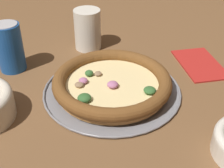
{
  "coord_description": "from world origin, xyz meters",
  "views": [
    {
      "loc": [
        0.55,
        0.2,
        0.42
      ],
      "look_at": [
        0.0,
        0.0,
        0.02
      ],
      "focal_mm": 50.0,
      "sensor_mm": 36.0,
      "label": 1
    }
  ],
  "objects_px": {
    "fork": "(217,69)",
    "beverage_can": "(10,47)",
    "pizza": "(112,83)",
    "napkin": "(200,63)",
    "drinking_cup": "(88,29)",
    "pizza_tray": "(112,91)"
  },
  "relations": [
    {
      "from": "napkin",
      "to": "pizza_tray",
      "type": "bearing_deg",
      "value": -41.62
    },
    {
      "from": "fork",
      "to": "pizza_tray",
      "type": "bearing_deg",
      "value": 95.64
    },
    {
      "from": "pizza",
      "to": "beverage_can",
      "type": "distance_m",
      "value": 0.28
    },
    {
      "from": "drinking_cup",
      "to": "fork",
      "type": "distance_m",
      "value": 0.37
    },
    {
      "from": "pizza_tray",
      "to": "fork",
      "type": "height_order",
      "value": "pizza_tray"
    },
    {
      "from": "pizza",
      "to": "fork",
      "type": "bearing_deg",
      "value": 130.05
    },
    {
      "from": "pizza_tray",
      "to": "drinking_cup",
      "type": "distance_m",
      "value": 0.24
    },
    {
      "from": "napkin",
      "to": "beverage_can",
      "type": "relative_size",
      "value": 1.56
    },
    {
      "from": "fork",
      "to": "beverage_can",
      "type": "distance_m",
      "value": 0.53
    },
    {
      "from": "fork",
      "to": "drinking_cup",
      "type": "bearing_deg",
      "value": 55.52
    },
    {
      "from": "drinking_cup",
      "to": "beverage_can",
      "type": "height_order",
      "value": "beverage_can"
    },
    {
      "from": "drinking_cup",
      "to": "beverage_can",
      "type": "bearing_deg",
      "value": -37.03
    },
    {
      "from": "pizza",
      "to": "beverage_can",
      "type": "relative_size",
      "value": 2.19
    },
    {
      "from": "pizza",
      "to": "fork",
      "type": "distance_m",
      "value": 0.29
    },
    {
      "from": "drinking_cup",
      "to": "fork",
      "type": "bearing_deg",
      "value": 89.88
    },
    {
      "from": "beverage_can",
      "to": "pizza_tray",
      "type": "bearing_deg",
      "value": 87.95
    },
    {
      "from": "pizza",
      "to": "napkin",
      "type": "xyz_separation_m",
      "value": [
        -0.2,
        0.18,
        -0.02
      ]
    },
    {
      "from": "pizza",
      "to": "drinking_cup",
      "type": "bearing_deg",
      "value": -142.76
    },
    {
      "from": "drinking_cup",
      "to": "napkin",
      "type": "distance_m",
      "value": 0.32
    },
    {
      "from": "pizza",
      "to": "pizza_tray",
      "type": "bearing_deg",
      "value": 160.51
    },
    {
      "from": "pizza_tray",
      "to": "pizza",
      "type": "xyz_separation_m",
      "value": [
        0.0,
        -0.0,
        0.02
      ]
    },
    {
      "from": "pizza_tray",
      "to": "pizza",
      "type": "distance_m",
      "value": 0.02
    }
  ]
}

